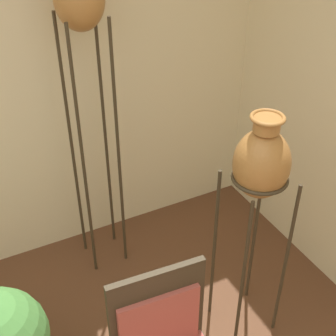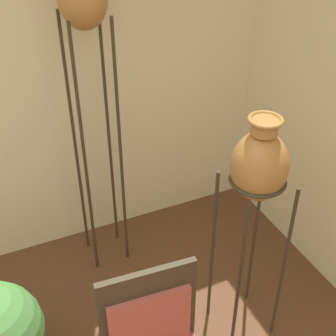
{
  "view_description": "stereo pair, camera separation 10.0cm",
  "coord_description": "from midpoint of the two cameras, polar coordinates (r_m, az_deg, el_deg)",
  "views": [
    {
      "loc": [
        0.17,
        -0.52,
        2.45
      ],
      "look_at": [
        1.17,
        1.43,
        0.95
      ],
      "focal_mm": 50.0,
      "sensor_mm": 36.0,
      "label": 1
    },
    {
      "loc": [
        0.26,
        -0.56,
        2.45
      ],
      "look_at": [
        1.17,
        1.43,
        0.95
      ],
      "focal_mm": 50.0,
      "sensor_mm": 36.0,
      "label": 2
    }
  ],
  "objects": [
    {
      "name": "vase_stand_medium",
      "position": [
        2.34,
        12.23,
        -0.29
      ],
      "size": [
        0.31,
        0.31,
        1.44
      ],
      "color": "#382D1E",
      "rests_on": "ground_plane"
    },
    {
      "name": "vase_stand_tall",
      "position": [
        2.63,
        -9.09,
        18.14
      ],
      "size": [
        0.27,
        0.27,
        2.05
      ],
      "color": "#382D1E",
      "rests_on": "ground_plane"
    }
  ]
}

